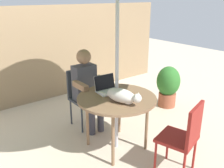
{
  "coord_description": "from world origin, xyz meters",
  "views": [
    {
      "loc": [
        -1.85,
        -2.28,
        1.99
      ],
      "look_at": [
        0.0,
        0.1,
        0.9
      ],
      "focal_mm": 39.67,
      "sensor_mm": 36.0,
      "label": 1
    }
  ],
  "objects_px": {
    "laptop": "(107,87)",
    "chair_empty": "(185,134)",
    "potted_plant_near_fence": "(168,85)",
    "patio_table": "(117,101)",
    "chair_occupied": "(82,93)",
    "person_seated": "(87,85)",
    "cat": "(123,96)"
  },
  "relations": [
    {
      "from": "chair_empty",
      "to": "potted_plant_near_fence",
      "type": "distance_m",
      "value": 1.92
    },
    {
      "from": "patio_table",
      "to": "person_seated",
      "type": "height_order",
      "value": "person_seated"
    },
    {
      "from": "cat",
      "to": "chair_empty",
      "type": "bearing_deg",
      "value": -67.1
    },
    {
      "from": "chair_occupied",
      "to": "chair_empty",
      "type": "bearing_deg",
      "value": -81.8
    },
    {
      "from": "chair_occupied",
      "to": "cat",
      "type": "relative_size",
      "value": 1.4
    },
    {
      "from": "chair_occupied",
      "to": "laptop",
      "type": "distance_m",
      "value": 0.68
    },
    {
      "from": "patio_table",
      "to": "potted_plant_near_fence",
      "type": "relative_size",
      "value": 1.34
    },
    {
      "from": "patio_table",
      "to": "chair_empty",
      "type": "xyz_separation_m",
      "value": [
        0.25,
        -0.89,
        -0.15
      ]
    },
    {
      "from": "laptop",
      "to": "potted_plant_near_fence",
      "type": "distance_m",
      "value": 1.64
    },
    {
      "from": "laptop",
      "to": "cat",
      "type": "relative_size",
      "value": 0.5
    },
    {
      "from": "chair_empty",
      "to": "potted_plant_near_fence",
      "type": "xyz_separation_m",
      "value": [
        1.35,
        1.36,
        -0.11
      ]
    },
    {
      "from": "cat",
      "to": "potted_plant_near_fence",
      "type": "height_order",
      "value": "cat"
    },
    {
      "from": "chair_empty",
      "to": "laptop",
      "type": "relative_size",
      "value": 2.81
    },
    {
      "from": "chair_occupied",
      "to": "chair_empty",
      "type": "distance_m",
      "value": 1.78
    },
    {
      "from": "patio_table",
      "to": "laptop",
      "type": "xyz_separation_m",
      "value": [
        0.02,
        0.25,
        0.12
      ]
    },
    {
      "from": "person_seated",
      "to": "cat",
      "type": "bearing_deg",
      "value": -93.15
    },
    {
      "from": "patio_table",
      "to": "laptop",
      "type": "distance_m",
      "value": 0.28
    },
    {
      "from": "laptop",
      "to": "chair_empty",
      "type": "bearing_deg",
      "value": -78.52
    },
    {
      "from": "patio_table",
      "to": "cat",
      "type": "xyz_separation_m",
      "value": [
        -0.05,
        -0.17,
        0.15
      ]
    },
    {
      "from": "patio_table",
      "to": "potted_plant_near_fence",
      "type": "distance_m",
      "value": 1.69
    },
    {
      "from": "person_seated",
      "to": "cat",
      "type": "xyz_separation_m",
      "value": [
        -0.05,
        -0.89,
        0.13
      ]
    },
    {
      "from": "person_seated",
      "to": "potted_plant_near_fence",
      "type": "xyz_separation_m",
      "value": [
        1.6,
        -0.25,
        -0.28
      ]
    },
    {
      "from": "chair_empty",
      "to": "person_seated",
      "type": "distance_m",
      "value": 1.63
    },
    {
      "from": "patio_table",
      "to": "potted_plant_near_fence",
      "type": "height_order",
      "value": "potted_plant_near_fence"
    },
    {
      "from": "laptop",
      "to": "potted_plant_near_fence",
      "type": "bearing_deg",
      "value": 7.86
    },
    {
      "from": "person_seated",
      "to": "patio_table",
      "type": "bearing_deg",
      "value": -90.0
    },
    {
      "from": "patio_table",
      "to": "chair_occupied",
      "type": "height_order",
      "value": "chair_occupied"
    },
    {
      "from": "chair_empty",
      "to": "person_seated",
      "type": "xyz_separation_m",
      "value": [
        -0.25,
        1.6,
        0.17
      ]
    },
    {
      "from": "laptop",
      "to": "person_seated",
      "type": "bearing_deg",
      "value": 92.77
    },
    {
      "from": "chair_occupied",
      "to": "potted_plant_near_fence",
      "type": "relative_size",
      "value": 1.17
    },
    {
      "from": "chair_empty",
      "to": "potted_plant_near_fence",
      "type": "bearing_deg",
      "value": 45.24
    },
    {
      "from": "patio_table",
      "to": "person_seated",
      "type": "xyz_separation_m",
      "value": [
        0.0,
        0.71,
        0.02
      ]
    }
  ]
}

